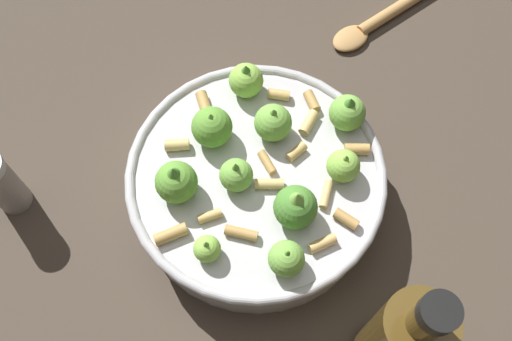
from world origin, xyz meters
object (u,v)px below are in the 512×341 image
object	(u,v)px
pepper_shaker	(0,183)
wooden_spoon	(398,8)
cooking_pan	(257,182)
olive_oil_bottle	(400,341)

from	to	relation	value
pepper_shaker	wooden_spoon	world-z (taller)	pepper_shaker
cooking_pan	pepper_shaker	bearing A→B (deg)	-135.23
cooking_pan	wooden_spoon	world-z (taller)	cooking_pan
cooking_pan	pepper_shaker	xyz separation A→B (m)	(-0.20, -0.19, 0.01)
cooking_pan	pepper_shaker	world-z (taller)	cooking_pan
pepper_shaker	wooden_spoon	xyz separation A→B (m)	(0.14, 0.52, -0.04)
olive_oil_bottle	wooden_spoon	xyz separation A→B (m)	(-0.27, 0.36, -0.09)
pepper_shaker	olive_oil_bottle	world-z (taller)	olive_oil_bottle
olive_oil_bottle	wooden_spoon	distance (m)	0.46
olive_oil_bottle	wooden_spoon	world-z (taller)	olive_oil_bottle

